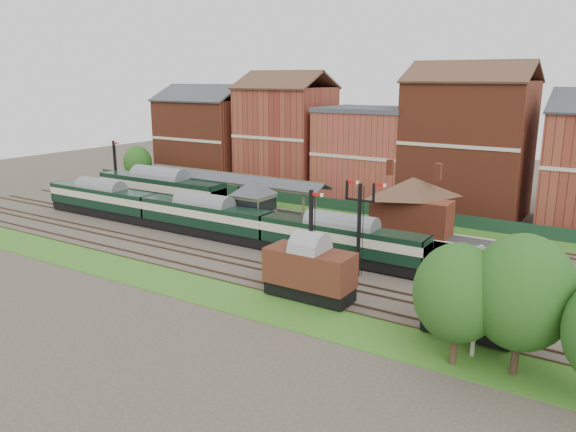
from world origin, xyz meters
The scene contains 21 objects.
ground centered at (0.00, 0.00, 0.00)m, with size 160.00×160.00×0.00m, color #473D33.
grass_back centered at (0.00, 16.00, 0.03)m, with size 90.00×4.50×0.06m, color #2D6619.
grass_front centered at (0.00, -12.00, 0.03)m, with size 90.00×5.00×0.06m, color #2D6619.
fence centered at (0.00, 18.00, 0.75)m, with size 90.00×0.12×1.50m, color #193823.
platform centered at (-5.00, 9.75, 0.50)m, with size 55.00×3.40×1.00m, color #2D2D2D.
signal_box centered at (-3.00, 3.25, 3.19)m, with size 5.40×5.40×6.00m.
brick_hut centered at (5.00, 3.25, 1.20)m, with size 3.20×2.64×2.94m.
station_building centered at (12.00, 9.75, 3.96)m, with size 8.10×8.10×5.90m.
canopy centered at (-11.00, 9.75, 4.58)m, with size 26.00×3.89×4.08m.
semaphore_bracket centered at (12.04, -2.50, 4.63)m, with size 3.60×0.25×8.18m.
semaphore_platform_end centered at (-29.98, 8.00, 4.16)m, with size 1.23×0.25×8.00m.
semaphore_siding centered at (10.02, -7.00, 4.16)m, with size 1.23×0.25×8.00m.
yard_lamp centered at (24.00, -11.50, 3.99)m, with size 2.60×0.22×7.00m.
town_backdrop centered at (-0.18, 25.00, 7.00)m, with size 69.00×10.00×16.00m.
dmu_train centered at (-7.10, 0.00, 2.20)m, with size 48.56×2.56×3.73m.
platform_railcar centered at (-20.00, 6.50, 2.57)m, with size 19.18×3.02×4.42m.
goods_van_a centered at (11.09, -9.00, 2.30)m, with size 6.72×2.91×4.08m.
goods_van_b centered at (23.00, -9.00, 1.96)m, with size 5.65×2.45×3.43m.
tree_near centered at (26.55, -12.43, 4.97)m, with size 5.72×5.72×8.27m.
tree_far centered at (23.28, -13.11, 4.46)m, with size 5.06×5.06×7.39m.
tree_back centered at (-33.94, 15.68, 3.78)m, with size 4.28×4.28×6.25m.
Camera 1 is at (31.28, -43.52, 16.42)m, focal length 35.00 mm.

